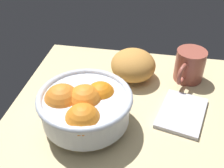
{
  "coord_description": "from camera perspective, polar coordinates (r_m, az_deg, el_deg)",
  "views": [
    {
      "loc": [
        -52.06,
        -4.89,
        50.54
      ],
      "look_at": [
        7.4,
        6.05,
        5.0
      ],
      "focal_mm": 44.96,
      "sensor_mm": 36.0,
      "label": 1
    }
  ],
  "objects": [
    {
      "name": "ground_plane",
      "position": [
        0.74,
        3.62,
        -7.97
      ],
      "size": [
        67.81,
        65.08,
        3.0
      ],
      "primitive_type": "cube",
      "color": "#D0BC8A"
    },
    {
      "name": "fruit_bowl",
      "position": [
        0.67,
        -5.75,
        -4.44
      ],
      "size": [
        22.72,
        22.72,
        11.76
      ],
      "color": "silver",
      "rests_on": "ground"
    },
    {
      "name": "bread_loaf",
      "position": [
        0.85,
        4.33,
        3.87
      ],
      "size": [
        17.61,
        17.34,
        8.93
      ],
      "primitive_type": "ellipsoid",
      "rotation": [
        0.0,
        0.0,
        0.35
      ],
      "color": "#CB8B40",
      "rests_on": "ground"
    },
    {
      "name": "napkin_folded",
      "position": [
        0.76,
        14.03,
        -5.68
      ],
      "size": [
        17.71,
        14.33,
        1.05
      ],
      "primitive_type": "cube",
      "rotation": [
        0.0,
        0.0,
        -0.24
      ],
      "color": "silver",
      "rests_on": "ground"
    },
    {
      "name": "mug",
      "position": [
        0.87,
        15.44,
        3.61
      ],
      "size": [
        12.74,
        8.74,
        9.58
      ],
      "color": "#9F4F40",
      "rests_on": "ground"
    }
  ]
}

